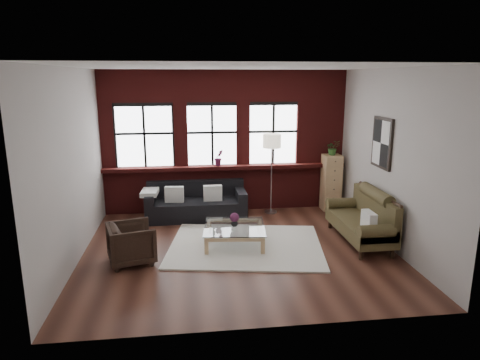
{
  "coord_description": "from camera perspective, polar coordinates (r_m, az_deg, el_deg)",
  "views": [
    {
      "loc": [
        -0.88,
        -7.17,
        3.04
      ],
      "look_at": [
        0.1,
        0.6,
        1.15
      ],
      "focal_mm": 32.0,
      "sensor_mm": 36.0,
      "label": 1
    }
  ],
  "objects": [
    {
      "name": "window_right",
      "position": [
        9.9,
        4.43,
        6.05
      ],
      "size": [
        1.38,
        0.1,
        1.5
      ],
      "primitive_type": null,
      "color": "black",
      "rests_on": "brick_backwall"
    },
    {
      "name": "coffee_table",
      "position": [
        7.99,
        -0.74,
        -7.42
      ],
      "size": [
        1.21,
        1.21,
        0.37
      ],
      "primitive_type": null,
      "rotation": [
        0.0,
        0.0,
        -0.11
      ],
      "color": "tan",
      "rests_on": "shag_rug"
    },
    {
      "name": "potted_plant_top",
      "position": [
        10.0,
        12.27,
        4.23
      ],
      "size": [
        0.32,
        0.28,
        0.34
      ],
      "primitive_type": "imported",
      "rotation": [
        0.0,
        0.0,
        0.05
      ],
      "color": "#2D5923",
      "rests_on": "drawer_chest"
    },
    {
      "name": "window_left",
      "position": [
        9.74,
        -12.61,
        5.64
      ],
      "size": [
        1.38,
        0.1,
        1.5
      ],
      "primitive_type": null,
      "color": "black",
      "rests_on": "brick_backwall"
    },
    {
      "name": "sill_ledge",
      "position": [
        9.76,
        -1.87,
        1.74
      ],
      "size": [
        5.5,
        0.3,
        0.08
      ],
      "primitive_type": "cube",
      "color": "#5B1615",
      "rests_on": "brick_backwall"
    },
    {
      "name": "pillow_settee",
      "position": [
        7.78,
        16.79,
        -5.29
      ],
      "size": [
        0.14,
        0.38,
        0.34
      ],
      "primitive_type": "cube",
      "rotation": [
        0.0,
        0.0,
        0.0
      ],
      "color": "silver",
      "rests_on": "vintage_settee"
    },
    {
      "name": "vintage_settee",
      "position": [
        8.33,
        15.69,
        -4.73
      ],
      "size": [
        0.83,
        1.86,
        0.99
      ],
      "primitive_type": null,
      "color": "#443B1F",
      "rests_on": "floor"
    },
    {
      "name": "floor_lamp",
      "position": [
        9.66,
        4.21,
        1.23
      ],
      "size": [
        0.4,
        0.4,
        1.96
      ],
      "primitive_type": null,
      "color": "#A5A5A8",
      "rests_on": "floor"
    },
    {
      "name": "floor",
      "position": [
        7.83,
        -0.18,
        -9.26
      ],
      "size": [
        5.5,
        5.5,
        0.0
      ],
      "primitive_type": "plane",
      "color": "#3D1E16",
      "rests_on": "ground"
    },
    {
      "name": "pillow_a",
      "position": [
        9.3,
        -8.75,
        -1.9
      ],
      "size": [
        0.41,
        0.18,
        0.34
      ],
      "primitive_type": "cube",
      "rotation": [
        0.0,
        0.0,
        -0.11
      ],
      "color": "silver",
      "rests_on": "dark_sofa"
    },
    {
      "name": "ceiling",
      "position": [
        7.22,
        -0.2,
        14.85
      ],
      "size": [
        5.5,
        5.5,
        0.0
      ],
      "primitive_type": "plane",
      "rotation": [
        3.14,
        0.0,
        0.0
      ],
      "color": "white",
      "rests_on": "ground"
    },
    {
      "name": "wall_poster",
      "position": [
        8.37,
        18.42,
        4.71
      ],
      "size": [
        0.05,
        0.74,
        0.94
      ],
      "primitive_type": null,
      "color": "black",
      "rests_on": "wall_right"
    },
    {
      "name": "wall_left",
      "position": [
        7.54,
        -21.41,
        1.63
      ],
      "size": [
        0.0,
        5.0,
        5.0
      ],
      "primitive_type": "plane",
      "rotation": [
        1.57,
        0.0,
        1.57
      ],
      "color": "#AFA9A3",
      "rests_on": "ground"
    },
    {
      "name": "shag_rug",
      "position": [
        7.97,
        0.76,
        -8.72
      ],
      "size": [
        3.08,
        2.6,
        0.03
      ],
      "primitive_type": "cube",
      "rotation": [
        0.0,
        0.0,
        -0.17
      ],
      "color": "silver",
      "rests_on": "floor"
    },
    {
      "name": "armchair",
      "position": [
        7.43,
        -14.25,
        -8.18
      ],
      "size": [
        0.91,
        0.89,
        0.68
      ],
      "primitive_type": "imported",
      "rotation": [
        0.0,
        0.0,
        1.84
      ],
      "color": "black",
      "rests_on": "floor"
    },
    {
      "name": "wall_front",
      "position": [
        4.96,
        3.36,
        -3.31
      ],
      "size": [
        5.5,
        0.0,
        5.5
      ],
      "primitive_type": "plane",
      "rotation": [
        -1.57,
        0.0,
        0.0
      ],
      "color": "#AFA9A3",
      "rests_on": "ground"
    },
    {
      "name": "sill_plant",
      "position": [
        9.68,
        -2.85,
        2.99
      ],
      "size": [
        0.25,
        0.23,
        0.37
      ],
      "primitive_type": "imported",
      "rotation": [
        0.0,
        0.0,
        0.4
      ],
      "color": "#581E40",
      "rests_on": "sill_ledge"
    },
    {
      "name": "vase",
      "position": [
        7.91,
        -0.74,
        -5.71
      ],
      "size": [
        0.14,
        0.14,
        0.14
      ],
      "primitive_type": "imported",
      "rotation": [
        0.0,
        0.0,
        -0.05
      ],
      "color": "#B2B2B2",
      "rests_on": "coffee_table"
    },
    {
      "name": "brick_backwall",
      "position": [
        9.75,
        -1.95,
        5.07
      ],
      "size": [
        5.5,
        0.12,
        3.2
      ],
      "primitive_type": null,
      "color": "#5B1615",
      "rests_on": "floor"
    },
    {
      "name": "flowers",
      "position": [
        7.87,
        -0.75,
        -5.01
      ],
      "size": [
        0.17,
        0.17,
        0.17
      ],
      "primitive_type": "sphere",
      "color": "#581E40",
      "rests_on": "vase"
    },
    {
      "name": "pillow_b",
      "position": [
        9.31,
        -3.65,
        -1.75
      ],
      "size": [
        0.4,
        0.15,
        0.34
      ],
      "primitive_type": "cube",
      "rotation": [
        0.0,
        0.0,
        0.03
      ],
      "color": "silver",
      "rests_on": "dark_sofa"
    },
    {
      "name": "drawer_chest",
      "position": [
        10.16,
        12.04,
        -0.33
      ],
      "size": [
        0.4,
        0.4,
        1.3
      ],
      "primitive_type": "cube",
      "color": "tan",
      "rests_on": "floor"
    },
    {
      "name": "wall_right",
      "position": [
        8.16,
        19.37,
        2.64
      ],
      "size": [
        0.0,
        5.0,
        5.0
      ],
      "primitive_type": "plane",
      "rotation": [
        1.57,
        0.0,
        -1.57
      ],
      "color": "#AFA9A3",
      "rests_on": "ground"
    },
    {
      "name": "wall_back",
      "position": [
        9.81,
        -1.98,
        5.13
      ],
      "size": [
        5.5,
        0.0,
        5.5
      ],
      "primitive_type": "plane",
      "rotation": [
        1.57,
        0.0,
        0.0
      ],
      "color": "#AFA9A3",
      "rests_on": "ground"
    },
    {
      "name": "window_mid",
      "position": [
        9.72,
        -3.73,
        5.92
      ],
      "size": [
        1.38,
        0.1,
        1.5
      ],
      "primitive_type": null,
      "color": "black",
      "rests_on": "brick_backwall"
    },
    {
      "name": "dark_sofa",
      "position": [
        9.44,
        -5.87,
        -2.77
      ],
      "size": [
        2.17,
        0.88,
        0.79
      ],
      "primitive_type": null,
      "color": "black",
      "rests_on": "floor"
    }
  ]
}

